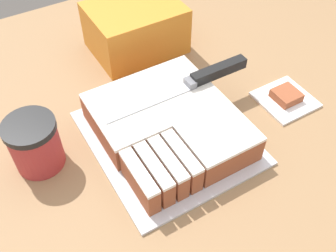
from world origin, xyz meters
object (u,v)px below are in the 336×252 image
coffee_cup (35,144)px  brownie (286,95)px  cake_board (168,137)px  cake (168,124)px  knife (205,76)px  storage_box (135,28)px

coffee_cup → brownie: size_ratio=1.98×
cake_board → brownie: (0.27, -0.04, 0.01)m
cake_board → cake: (0.00, 0.00, 0.03)m
knife → brownie: size_ratio=6.15×
cake → storage_box: bearing=74.5°
cake_board → brownie: bearing=-7.5°
coffee_cup → storage_box: size_ratio=0.49×
coffee_cup → brownie: 0.52m
knife → storage_box: size_ratio=1.52×
cake_board → knife: bearing=22.8°
cake_board → cake: 0.03m
cake_board → coffee_cup: bearing=163.1°
cake_board → coffee_cup: 0.25m
cake_board → coffee_cup: (-0.23, 0.07, 0.05)m
cake → brownie: bearing=-8.3°
knife → coffee_cup: size_ratio=3.11×
knife → storage_box: (-0.03, 0.25, -0.02)m
cake → coffee_cup: coffee_cup is taller
cake_board → knife: (0.11, 0.05, 0.07)m
cake_board → storage_box: size_ratio=1.51×
cake → storage_box: (0.08, 0.29, 0.02)m
cake_board → brownie: brownie is taller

